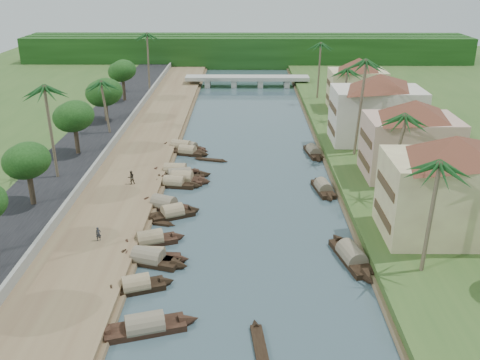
{
  "coord_description": "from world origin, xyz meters",
  "views": [
    {
      "loc": [
        -0.62,
        -49.33,
        26.1
      ],
      "look_at": [
        -1.11,
        10.12,
        2.0
      ],
      "focal_mm": 40.0,
      "sensor_mm": 36.0,
      "label": 1
    }
  ],
  "objects_px": {
    "bridge": "(247,79)",
    "person_near": "(98,234)",
    "building_near": "(449,186)",
    "sampan_0": "(145,327)",
    "sampan_1": "(136,286)"
  },
  "relations": [
    {
      "from": "bridge",
      "to": "building_near",
      "type": "bearing_deg",
      "value": -75.61
    },
    {
      "from": "sampan_0",
      "to": "person_near",
      "type": "bearing_deg",
      "value": 100.78
    },
    {
      "from": "building_near",
      "to": "person_near",
      "type": "relative_size",
      "value": 10.42
    },
    {
      "from": "sampan_1",
      "to": "person_near",
      "type": "xyz_separation_m",
      "value": [
        -5.04,
        7.44,
        1.1
      ]
    },
    {
      "from": "sampan_0",
      "to": "sampan_1",
      "type": "bearing_deg",
      "value": 90.55
    },
    {
      "from": "sampan_0",
      "to": "sampan_1",
      "type": "xyz_separation_m",
      "value": [
        -1.72,
        5.53,
        -0.0
      ]
    },
    {
      "from": "bridge",
      "to": "building_near",
      "type": "height_order",
      "value": "building_near"
    },
    {
      "from": "sampan_0",
      "to": "sampan_1",
      "type": "height_order",
      "value": "sampan_0"
    },
    {
      "from": "bridge",
      "to": "person_near",
      "type": "relative_size",
      "value": 19.65
    },
    {
      "from": "sampan_0",
      "to": "person_near",
      "type": "height_order",
      "value": "person_near"
    },
    {
      "from": "bridge",
      "to": "building_near",
      "type": "xyz_separation_m",
      "value": [
        18.99,
        -74.0,
        4.66
      ]
    },
    {
      "from": "bridge",
      "to": "sampan_0",
      "type": "relative_size",
      "value": 3.21
    },
    {
      "from": "person_near",
      "to": "bridge",
      "type": "bearing_deg",
      "value": 50.97
    },
    {
      "from": "bridge",
      "to": "person_near",
      "type": "xyz_separation_m",
      "value": [
        -14.9,
        -74.91,
        -0.21
      ]
    },
    {
      "from": "sampan_1",
      "to": "building_near",
      "type": "bearing_deg",
      "value": -3.18
    }
  ]
}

